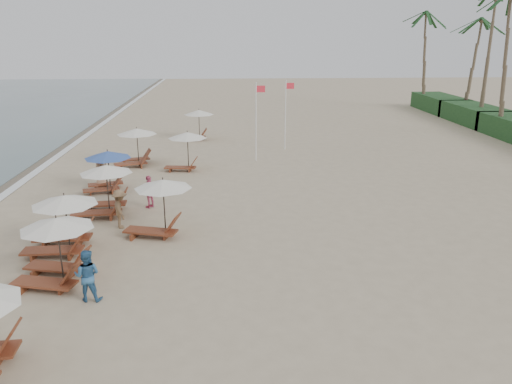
{
  "coord_description": "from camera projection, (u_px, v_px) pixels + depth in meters",
  "views": [
    {
      "loc": [
        -0.19,
        -13.87,
        7.5
      ],
      "look_at": [
        1.0,
        5.87,
        1.3
      ],
      "focal_mm": 35.0,
      "sensor_mm": 36.0,
      "label": 1
    }
  ],
  "objects": [
    {
      "name": "ground",
      "position": [
        235.0,
        289.0,
        15.46
      ],
      "size": [
        160.0,
        160.0,
        0.0
      ],
      "primitive_type": "plane",
      "color": "tan",
      "rests_on": "ground"
    },
    {
      "name": "foam_line",
      "position": [
        2.0,
        196.0,
        24.34
      ],
      "size": [
        0.5,
        140.0,
        0.02
      ],
      "primitive_type": "cube",
      "color": "white",
      "rests_on": "ground"
    },
    {
      "name": "lounger_station_1",
      "position": [
        52.0,
        251.0,
        15.58
      ],
      "size": [
        2.65,
        2.29,
        2.18
      ],
      "color": "brown",
      "rests_on": "ground"
    },
    {
      "name": "lounger_station_2",
      "position": [
        60.0,
        224.0,
        17.91
      ],
      "size": [
        2.71,
        2.33,
        2.12
      ],
      "color": "brown",
      "rests_on": "ground"
    },
    {
      "name": "lounger_station_3",
      "position": [
        102.0,
        191.0,
        21.66
      ],
      "size": [
        2.69,
        2.25,
        2.22
      ],
      "color": "brown",
      "rests_on": "ground"
    },
    {
      "name": "lounger_station_4",
      "position": [
        105.0,
        169.0,
        24.91
      ],
      "size": [
        2.49,
        2.31,
        2.06
      ],
      "color": "brown",
      "rests_on": "ground"
    },
    {
      "name": "lounger_station_5",
      "position": [
        134.0,
        146.0,
        29.86
      ],
      "size": [
        2.65,
        2.37,
        2.26
      ],
      "color": "brown",
      "rests_on": "ground"
    },
    {
      "name": "inland_station_0",
      "position": [
        157.0,
        203.0,
        19.23
      ],
      "size": [
        2.8,
        2.24,
        2.22
      ],
      "color": "brown",
      "rests_on": "ground"
    },
    {
      "name": "inland_station_1",
      "position": [
        185.0,
        146.0,
        28.68
      ],
      "size": [
        2.57,
        2.24,
        2.22
      ],
      "color": "brown",
      "rests_on": "ground"
    },
    {
      "name": "inland_station_2",
      "position": [
        196.0,
        122.0,
        37.26
      ],
      "size": [
        2.68,
        2.24,
        2.22
      ],
      "color": "brown",
      "rests_on": "ground"
    },
    {
      "name": "beachgoer_mid_a",
      "position": [
        87.0,
        275.0,
        14.6
      ],
      "size": [
        0.81,
        0.65,
        1.59
      ],
      "primitive_type": "imported",
      "rotation": [
        0.0,
        0.0,
        3.08
      ],
      "color": "#2E608C",
      "rests_on": "ground"
    },
    {
      "name": "beachgoer_mid_b",
      "position": [
        120.0,
        209.0,
        20.19
      ],
      "size": [
        0.91,
        1.18,
        1.61
      ],
      "primitive_type": "imported",
      "rotation": [
        0.0,
        0.0,
        1.91
      ],
      "color": "brown",
      "rests_on": "ground"
    },
    {
      "name": "beachgoer_far_a",
      "position": [
        150.0,
        192.0,
        22.58
      ],
      "size": [
        0.85,
        0.92,
        1.52
      ],
      "primitive_type": "imported",
      "rotation": [
        0.0,
        0.0,
        4.02
      ],
      "color": "#CE5277",
      "rests_on": "ground"
    },
    {
      "name": "beachgoer_far_b",
      "position": [
        101.0,
        171.0,
        25.65
      ],
      "size": [
        0.71,
        0.94,
        1.72
      ],
      "primitive_type": "imported",
      "rotation": [
        0.0,
        0.0,
        1.36
      ],
      "color": "tan",
      "rests_on": "ground"
    },
    {
      "name": "flag_pole_near",
      "position": [
        257.0,
        118.0,
        30.57
      ],
      "size": [
        0.6,
        0.08,
        4.84
      ],
      "color": "silver",
      "rests_on": "ground"
    },
    {
      "name": "flag_pole_far",
      "position": [
        286.0,
        112.0,
        33.74
      ],
      "size": [
        0.6,
        0.08,
        4.72
      ],
      "color": "silver",
      "rests_on": "ground"
    }
  ]
}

